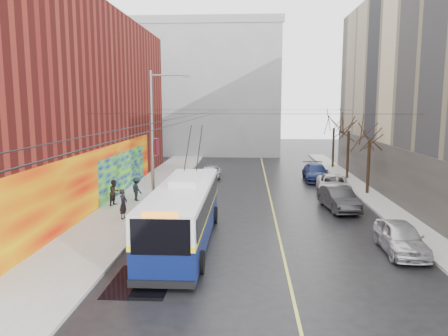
% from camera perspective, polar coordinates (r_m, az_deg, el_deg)
% --- Properties ---
extents(ground, '(140.00, 140.00, 0.00)m').
position_cam_1_polar(ground, '(18.79, 3.55, -13.27)').
color(ground, black).
rests_on(ground, ground).
extents(sidewalk_left, '(4.00, 60.00, 0.15)m').
position_cam_1_polar(sidewalk_left, '(31.26, -11.44, -4.46)').
color(sidewalk_left, gray).
rests_on(sidewalk_left, ground).
extents(sidewalk_right, '(2.00, 60.00, 0.15)m').
position_cam_1_polar(sidewalk_right, '(31.61, 20.03, -4.66)').
color(sidewalk_right, gray).
rests_on(sidewalk_right, ground).
extents(lane_line, '(0.12, 50.00, 0.01)m').
position_cam_1_polar(lane_line, '(32.26, 6.09, -4.07)').
color(lane_line, '#BFB74C').
rests_on(lane_line, ground).
extents(building_left, '(12.11, 36.00, 14.00)m').
position_cam_1_polar(building_left, '(35.22, -23.73, 7.78)').
color(building_left, '#5D1512').
rests_on(building_left, ground).
extents(building_far, '(20.50, 12.10, 18.00)m').
position_cam_1_polar(building_far, '(62.77, -2.17, 10.27)').
color(building_far, gray).
rests_on(building_far, ground).
extents(streetlight_pole, '(2.65, 0.60, 9.00)m').
position_cam_1_polar(streetlight_pole, '(28.19, -9.07, 4.04)').
color(streetlight_pole, slate).
rests_on(streetlight_pole, ground).
extents(catenary_wires, '(18.00, 60.00, 0.22)m').
position_cam_1_polar(catenary_wires, '(32.33, -1.02, 7.17)').
color(catenary_wires, black).
extents(tree_near, '(3.20, 3.20, 6.40)m').
position_cam_1_polar(tree_near, '(34.75, 18.55, 4.72)').
color(tree_near, black).
rests_on(tree_near, ground).
extents(tree_mid, '(3.20, 3.20, 6.68)m').
position_cam_1_polar(tree_mid, '(41.53, 16.03, 5.74)').
color(tree_mid, black).
rests_on(tree_mid, ground).
extents(tree_far, '(3.20, 3.20, 6.57)m').
position_cam_1_polar(tree_far, '(48.38, 14.20, 6.00)').
color(tree_far, black).
rests_on(tree_far, ground).
extents(puddle, '(2.37, 3.37, 0.01)m').
position_cam_1_polar(puddle, '(18.02, -10.76, -14.37)').
color(puddle, black).
rests_on(puddle, ground).
extents(pigeons_flying, '(2.38, 1.07, 2.10)m').
position_cam_1_polar(pigeons_flying, '(26.82, -1.79, 7.85)').
color(pigeons_flying, slate).
extents(trolleybus, '(2.82, 11.94, 5.63)m').
position_cam_1_polar(trolleybus, '(21.88, -5.29, -5.84)').
color(trolleybus, '#091345').
rests_on(trolleybus, ground).
extents(parked_car_a, '(1.83, 4.37, 1.48)m').
position_cam_1_polar(parked_car_a, '(22.25, 22.07, -8.40)').
color(parked_car_a, silver).
rests_on(parked_car_a, ground).
extents(parked_car_b, '(2.19, 4.79, 1.52)m').
position_cam_1_polar(parked_car_b, '(29.68, 14.75, -3.89)').
color(parked_car_b, '#2A292C').
rests_on(parked_car_b, ground).
extents(parked_car_c, '(2.94, 5.43, 1.45)m').
position_cam_1_polar(parked_car_c, '(35.03, 14.08, -2.08)').
color(parked_car_c, silver).
rests_on(parked_car_c, ground).
extents(parked_car_d, '(2.24, 5.28, 1.52)m').
position_cam_1_polar(parked_car_d, '(40.49, 11.88, -0.57)').
color(parked_car_d, '#16214D').
rests_on(parked_car_d, ground).
extents(following_car, '(2.12, 4.30, 1.41)m').
position_cam_1_polar(following_car, '(39.65, -1.90, -0.66)').
color(following_car, silver).
rests_on(following_car, ground).
extents(pedestrian_a, '(0.52, 0.71, 1.79)m').
position_cam_1_polar(pedestrian_a, '(26.65, -13.01, -4.59)').
color(pedestrian_a, black).
rests_on(pedestrian_a, sidewalk_left).
extents(pedestrian_b, '(0.89, 1.01, 1.73)m').
position_cam_1_polar(pedestrian_b, '(30.31, -14.11, -3.13)').
color(pedestrian_b, black).
rests_on(pedestrian_b, sidewalk_left).
extents(pedestrian_c, '(1.19, 1.23, 1.69)m').
position_cam_1_polar(pedestrian_c, '(31.36, -11.31, -2.70)').
color(pedestrian_c, black).
rests_on(pedestrian_c, sidewalk_left).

